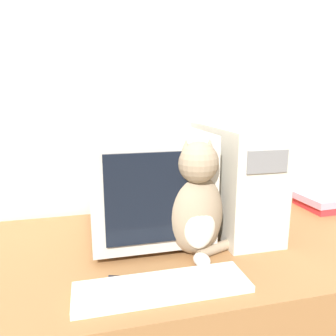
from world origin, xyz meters
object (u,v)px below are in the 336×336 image
Objects in this scene: crt_monitor at (145,181)px; book_stack at (319,202)px; pen at (132,278)px; keyboard at (162,287)px; cat at (196,205)px; computer_tower at (234,178)px.

book_stack is (0.84, 0.08, -0.17)m from crt_monitor.
pen is (-0.93, -0.39, -0.03)m from book_stack.
pen is at bearing 135.04° from keyboard.
cat is (0.15, 0.18, 0.16)m from keyboard.
cat is (0.13, -0.21, -0.03)m from crt_monitor.
cat is at bearing -58.64° from crt_monitor.
pen is at bearing -107.13° from crt_monitor.
keyboard is at bearing -44.96° from pen.
book_stack is (0.49, 0.10, -0.17)m from computer_tower.
keyboard is at bearing -128.93° from cat.
computer_tower reaches higher than pen.
crt_monitor is 0.35m from computer_tower.
pen is (-0.07, 0.07, -0.01)m from keyboard.
keyboard is (-0.02, -0.39, -0.19)m from crt_monitor.
cat is at bearing -139.21° from computer_tower.
cat reaches higher than pen.
crt_monitor is 0.97× the size of keyboard.
pen is at bearing -157.18° from book_stack.
keyboard is at bearing -135.36° from computer_tower.
crt_monitor is at bearing -174.79° from book_stack.
book_stack reaches higher than keyboard.
crt_monitor is 0.97× the size of computer_tower.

